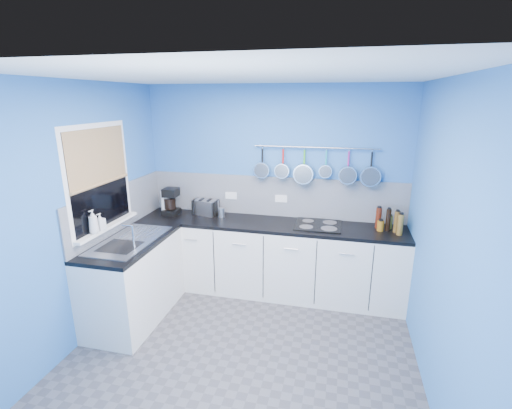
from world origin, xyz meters
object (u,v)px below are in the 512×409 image
at_px(soap_bottle_a, 93,222).
at_px(soap_bottle_b, 100,222).
at_px(toaster, 206,207).
at_px(hob, 318,225).
at_px(canister, 222,212).
at_px(coffee_maker, 171,201).
at_px(paper_towel, 166,202).

distance_m(soap_bottle_a, soap_bottle_b, 0.11).
distance_m(soap_bottle_a, toaster, 1.45).
xyz_separation_m(soap_bottle_a, hob, (2.12, 1.16, -0.26)).
relative_size(soap_bottle_a, soap_bottle_b, 1.39).
distance_m(soap_bottle_a, canister, 1.53).
height_order(soap_bottle_b, canister, soap_bottle_b).
relative_size(soap_bottle_b, canister, 1.44).
relative_size(coffee_maker, canister, 2.81).
relative_size(coffee_maker, hob, 0.63).
relative_size(soap_bottle_a, coffee_maker, 0.72).
xyz_separation_m(paper_towel, hob, (1.94, -0.03, -0.14)).
xyz_separation_m(soap_bottle_b, hob, (2.12, 1.06, -0.23)).
bearing_deg(hob, soap_bottle_b, -153.44).
bearing_deg(hob, toaster, 175.66).
xyz_separation_m(coffee_maker, hob, (1.87, -0.02, -0.16)).
distance_m(coffee_maker, toaster, 0.45).
distance_m(coffee_maker, hob, 1.88).
relative_size(toaster, hob, 0.55).
bearing_deg(coffee_maker, hob, -0.55).
relative_size(soap_bottle_b, coffee_maker, 0.51).
bearing_deg(toaster, hob, 11.49).
bearing_deg(coffee_maker, canister, 2.46).
height_order(paper_towel, toaster, paper_towel).
bearing_deg(hob, coffee_maker, 179.39).
xyz_separation_m(soap_bottle_b, toaster, (0.68, 1.17, -0.14)).
relative_size(soap_bottle_b, toaster, 0.58).
bearing_deg(toaster, paper_towel, -155.81).
bearing_deg(paper_towel, canister, 1.08).
height_order(toaster, canister, toaster).
bearing_deg(canister, paper_towel, -178.92).
bearing_deg(toaster, soap_bottle_a, -102.40).
xyz_separation_m(toaster, canister, (0.23, -0.06, -0.04)).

